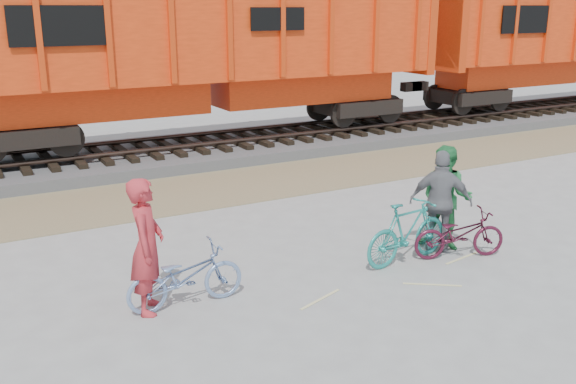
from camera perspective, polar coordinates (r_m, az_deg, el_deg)
name	(u,v)px	position (r m, az deg, el deg)	size (l,w,h in m)	color
ground	(346,268)	(10.73, 5.21, -6.75)	(120.00, 120.00, 0.00)	#9E9E99
gravel_strip	(217,188)	(15.32, -6.32, 0.35)	(120.00, 3.00, 0.02)	#8D7C57
ballast_bed	(169,154)	(18.48, -10.55, 3.36)	(120.00, 4.00, 0.30)	slate
track	(168,143)	(18.41, -10.60, 4.34)	(120.00, 2.60, 0.24)	black
hopper_car_center	(207,49)	(18.51, -7.18, 12.47)	(14.00, 3.13, 4.65)	black
hopper_car_right	(568,37)	(27.81, 23.61, 12.50)	(14.00, 3.13, 4.65)	black
bicycle_blue	(185,276)	(9.36, -9.11, -7.42)	(0.60, 1.72, 0.91)	#7591BF
bicycle_teal	(407,232)	(10.93, 10.56, -3.51)	(0.50, 1.79, 1.07)	teal
bicycle_maroon	(459,234)	(11.36, 14.99, -3.64)	(0.56, 1.61, 0.85)	#481326
person_solo	(147,246)	(9.11, -12.43, -4.73)	(0.71, 0.47, 1.95)	#B82B33
person_man	(446,198)	(11.58, 13.88, -0.53)	(0.90, 0.70, 1.86)	#287E41
person_woman	(441,202)	(11.42, 13.43, -0.86)	(1.06, 0.44, 1.82)	slate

